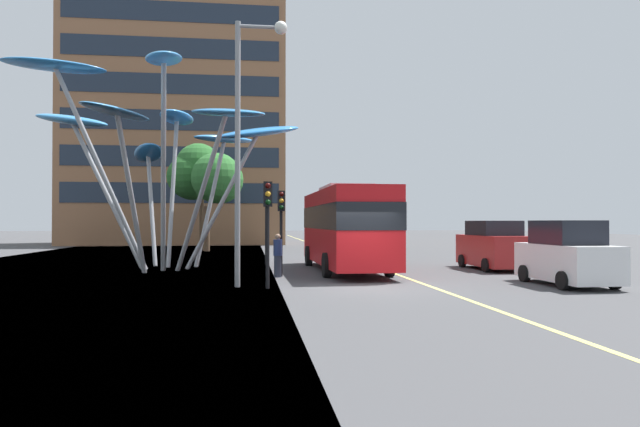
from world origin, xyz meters
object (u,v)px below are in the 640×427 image
(car_parked_near, at_px, (567,255))
(traffic_light_island_mid, at_px, (266,210))
(red_bus, at_px, (345,225))
(car_parked_mid, at_px, (494,246))
(leaf_sculpture, at_px, (160,125))
(traffic_light_kerb_near, at_px, (268,211))
(pedestrian, at_px, (278,255))
(traffic_light_kerb_far, at_px, (281,214))
(street_lamp, at_px, (248,119))

(car_parked_near, bearing_deg, traffic_light_island_mid, 132.53)
(red_bus, relative_size, car_parked_mid, 2.33)
(red_bus, height_order, leaf_sculpture, leaf_sculpture)
(traffic_light_kerb_near, bearing_deg, pedestrian, 82.40)
(leaf_sculpture, distance_m, pedestrian, 8.72)
(red_bus, bearing_deg, car_parked_near, -44.78)
(traffic_light_kerb_near, distance_m, traffic_light_island_mid, 10.45)
(traffic_light_kerb_far, xyz_separation_m, car_parked_near, (9.41, -4.24, -1.43))
(traffic_light_kerb_near, height_order, car_parked_mid, traffic_light_kerb_near)
(car_parked_mid, bearing_deg, traffic_light_island_mid, 157.18)
(leaf_sculpture, distance_m, car_parked_mid, 16.03)
(red_bus, height_order, pedestrian, red_bus)
(traffic_light_kerb_near, relative_size, car_parked_mid, 0.78)
(street_lamp, relative_size, pedestrian, 5.28)
(traffic_light_kerb_near, xyz_separation_m, traffic_light_island_mid, (0.25, 10.45, 0.26))
(car_parked_near, height_order, pedestrian, car_parked_near)
(red_bus, relative_size, traffic_light_kerb_far, 3.04)
(red_bus, height_order, traffic_light_kerb_far, red_bus)
(red_bus, xyz_separation_m, traffic_light_kerb_far, (-2.92, -2.21, 0.42))
(traffic_light_island_mid, bearing_deg, traffic_light_kerb_far, -86.43)
(street_lamp, height_order, pedestrian, street_lamp)
(traffic_light_kerb_near, relative_size, street_lamp, 0.39)
(traffic_light_kerb_near, relative_size, pedestrian, 2.04)
(traffic_light_island_mid, distance_m, pedestrian, 6.92)
(traffic_light_island_mid, distance_m, car_parked_mid, 11.10)
(leaf_sculpture, distance_m, street_lamp, 8.39)
(traffic_light_kerb_near, height_order, traffic_light_island_mid, traffic_light_island_mid)
(pedestrian, bearing_deg, traffic_light_island_mid, 92.23)
(street_lamp, bearing_deg, traffic_light_kerb_near, -47.04)
(red_bus, xyz_separation_m, traffic_light_island_mid, (-3.32, 4.25, 0.72))
(street_lamp, bearing_deg, traffic_light_island_mid, 84.87)
(leaf_sculpture, bearing_deg, traffic_light_kerb_far, -37.34)
(car_parked_near, bearing_deg, leaf_sculpture, 150.65)
(traffic_light_island_mid, height_order, car_parked_mid, traffic_light_island_mid)
(red_bus, xyz_separation_m, traffic_light_kerb_near, (-3.57, -6.20, 0.47))
(leaf_sculpture, distance_m, traffic_light_kerb_far, 7.76)
(traffic_light_island_mid, bearing_deg, traffic_light_kerb_near, -91.36)
(traffic_light_kerb_near, bearing_deg, traffic_light_kerb_far, 80.75)
(car_parked_near, bearing_deg, traffic_light_kerb_far, 155.75)
(red_bus, distance_m, leaf_sculpture, 9.50)
(traffic_light_kerb_far, xyz_separation_m, traffic_light_island_mid, (-0.40, 6.46, 0.31))
(car_parked_near, height_order, street_lamp, street_lamp)
(leaf_sculpture, xyz_separation_m, car_parked_near, (14.66, -8.25, -5.50))
(traffic_light_kerb_far, height_order, pedestrian, traffic_light_kerb_far)
(traffic_light_kerb_far, relative_size, car_parked_near, 0.83)
(traffic_light_island_mid, relative_size, car_parked_near, 0.94)
(red_bus, distance_m, traffic_light_island_mid, 5.44)
(traffic_light_kerb_far, bearing_deg, pedestrian, -126.43)
(red_bus, height_order, car_parked_mid, red_bus)
(car_parked_near, relative_size, pedestrian, 2.42)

